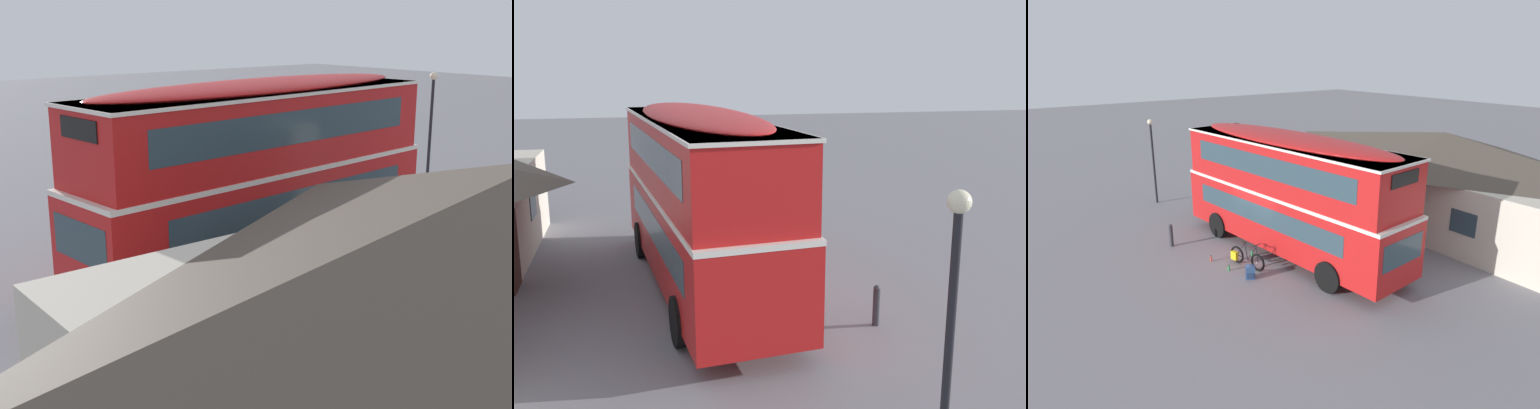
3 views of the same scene
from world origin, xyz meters
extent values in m
plane|color=slate|center=(0.00, 0.00, 0.00)|extent=(120.00, 120.00, 0.00)
cylinder|color=black|center=(3.73, 2.10, 0.55)|extent=(1.12, 0.37, 1.10)
cylinder|color=black|center=(3.94, -0.27, 0.55)|extent=(1.12, 0.37, 1.10)
cylinder|color=black|center=(-2.77, 1.54, 0.55)|extent=(1.12, 0.37, 1.10)
cylinder|color=black|center=(-2.56, -0.83, 0.55)|extent=(1.12, 0.37, 1.10)
cube|color=red|center=(0.58, 0.63, 1.52)|extent=(10.70, 3.40, 2.10)
cube|color=white|center=(0.58, 0.63, 2.60)|extent=(10.72, 3.42, 0.12)
cube|color=red|center=(0.58, 0.63, 3.58)|extent=(10.38, 3.32, 1.90)
ellipsoid|color=red|center=(0.58, 0.63, 4.61)|extent=(10.16, 3.25, 0.36)
cube|color=#2D424C|center=(5.81, 1.09, 1.77)|extent=(0.24, 2.05, 0.90)
cube|color=black|center=(5.67, 1.07, 4.10)|extent=(0.18, 1.38, 0.44)
cube|color=#2D424C|center=(0.49, -0.62, 1.82)|extent=(8.18, 0.75, 0.76)
cube|color=#2D424C|center=(0.69, -0.58, 3.73)|extent=(8.60, 0.78, 0.80)
cube|color=#2D424C|center=(0.28, 1.85, 1.82)|extent=(8.18, 0.75, 0.76)
cube|color=#2D424C|center=(0.48, 1.84, 3.73)|extent=(8.60, 0.78, 0.80)
cube|color=white|center=(0.58, 0.63, 4.49)|extent=(10.49, 3.41, 0.08)
torus|color=black|center=(1.24, -1.33, 0.34)|extent=(0.68, 0.22, 0.68)
torus|color=black|center=(0.18, -1.56, 0.34)|extent=(0.68, 0.22, 0.68)
cylinder|color=#B2B2B7|center=(1.24, -1.33, 0.34)|extent=(0.07, 0.11, 0.05)
cylinder|color=#B2B2B7|center=(0.18, -1.56, 0.34)|extent=(0.07, 0.11, 0.05)
cylinder|color=black|center=(0.95, -1.39, 0.62)|extent=(0.49, 0.14, 0.70)
cylinder|color=black|center=(0.89, -1.41, 0.93)|extent=(0.60, 0.17, 0.08)
cylinder|color=black|center=(0.66, -1.46, 0.60)|extent=(0.18, 0.07, 0.64)
cylinder|color=black|center=(0.45, -1.50, 0.31)|extent=(0.56, 0.15, 0.09)
cylinder|color=black|center=(0.39, -1.52, 0.63)|extent=(0.44, 0.12, 0.59)
cylinder|color=black|center=(1.21, -1.34, 0.65)|extent=(0.10, 0.05, 0.62)
cylinder|color=black|center=(1.18, -1.34, 1.01)|extent=(0.13, 0.46, 0.03)
ellipsoid|color=black|center=(0.57, -1.48, 0.94)|extent=(0.28, 0.15, 0.06)
cube|color=yellow|center=(0.23, -1.72, 0.36)|extent=(0.30, 0.20, 0.32)
cylinder|color=green|center=(0.95, -1.39, 0.62)|extent=(0.07, 0.07, 0.18)
cube|color=#2D4C7A|center=(1.58, -1.87, 0.24)|extent=(0.38, 0.42, 0.49)
ellipsoid|color=#2D4C7A|center=(1.58, -1.87, 0.49)|extent=(0.36, 0.39, 0.10)
cube|color=navy|center=(1.70, -1.94, 0.17)|extent=(0.15, 0.23, 0.17)
cylinder|color=black|center=(1.51, -1.73, 0.24)|extent=(0.05, 0.05, 0.39)
cylinder|color=black|center=(1.41, -1.89, 0.24)|extent=(0.05, 0.05, 0.39)
cylinder|color=#D84C33|center=(-0.52, -2.33, 0.11)|extent=(0.06, 0.06, 0.22)
cylinder|color=black|center=(-0.52, -2.33, 0.24)|extent=(0.04, 0.04, 0.03)
cylinder|color=green|center=(0.58, -2.18, 0.10)|extent=(0.07, 0.07, 0.20)
cylinder|color=black|center=(0.58, -2.18, 0.21)|extent=(0.04, 0.04, 0.03)
cube|color=#3D2319|center=(1.61, 5.42, 1.05)|extent=(1.10, 0.06, 2.10)
cube|color=#2D424C|center=(5.15, 5.37, 1.56)|extent=(1.10, 0.06, 0.90)
cylinder|color=black|center=(-8.80, -1.14, 2.09)|extent=(0.11, 0.11, 4.18)
sphere|color=#F2E5BF|center=(-8.80, -1.14, 4.30)|extent=(0.28, 0.28, 0.28)
cylinder|color=#333338|center=(-2.82, -2.93, 0.42)|extent=(0.16, 0.16, 0.85)
sphere|color=#333338|center=(-2.82, -2.93, 0.89)|extent=(0.16, 0.16, 0.16)
camera|label=1|loc=(11.56, 13.89, 6.21)|focal=48.24mm
camera|label=2|loc=(-14.66, 2.52, 5.76)|focal=42.00mm
camera|label=3|loc=(14.17, -9.78, 7.71)|focal=32.44mm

